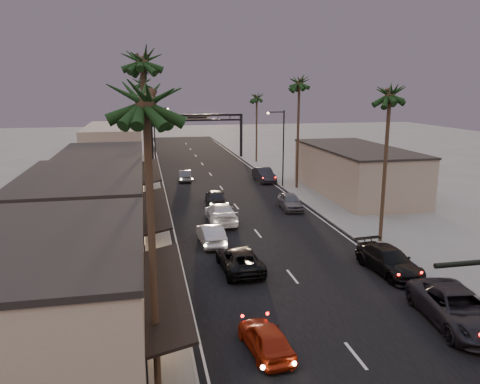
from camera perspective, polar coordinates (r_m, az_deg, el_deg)
name	(u,v)px	position (r m, az deg, el deg)	size (l,w,h in m)	color
ground	(231,200)	(49.24, -1.15, -0.93)	(200.00, 200.00, 0.00)	slate
road	(223,190)	(54.04, -2.12, 0.30)	(14.00, 120.00, 0.02)	black
sidewalk_left	(139,181)	(60.18, -12.20, 1.34)	(5.00, 92.00, 0.12)	slate
sidewalk_right	(284,175)	(62.88, 5.38, 2.05)	(5.00, 92.00, 0.12)	slate
storefront_near	(46,305)	(21.43, -22.62, -12.62)	(8.00, 12.00, 5.50)	tan
storefront_mid	(85,216)	(34.48, -18.41, -2.80)	(8.00, 14.00, 5.50)	gray
storefront_far	(103,177)	(50.08, -16.38, 1.71)	(8.00, 16.00, 5.00)	tan
storefront_dist	(115,146)	(72.70, -15.04, 5.45)	(8.00, 20.00, 6.00)	gray
building_right	(355,171)	(53.05, 13.89, 2.45)	(8.00, 18.00, 5.00)	gray
arch	(197,125)	(77.79, -5.26, 8.15)	(15.20, 0.40, 7.27)	black
streetlight_right	(281,142)	(54.73, 5.04, 6.06)	(2.13, 0.30, 9.00)	black
streetlight_left	(157,134)	(65.39, -10.12, 6.98)	(2.13, 0.30, 9.00)	black
palm_la	(145,90)	(16.07, -11.47, 12.04)	(3.20, 3.20, 13.20)	#38281C
palm_lb	(142,55)	(29.13, -11.87, 16.00)	(3.20, 3.20, 15.20)	#38281C
palm_lc	(143,100)	(43.08, -11.72, 10.95)	(3.20, 3.20, 12.20)	#38281C
palm_ld	(142,80)	(62.08, -11.88, 13.18)	(3.20, 3.20, 14.20)	#38281C
palm_ra	(390,89)	(35.58, 17.86, 11.88)	(3.20, 3.20, 13.20)	#38281C
palm_rb	(299,79)	(53.94, 7.26, 13.46)	(3.20, 3.20, 14.20)	#38281C
palm_rc	(257,95)	(73.16, 2.06, 11.78)	(3.20, 3.20, 12.20)	#38281C
palm_far	(144,88)	(85.07, -11.67, 12.31)	(3.20, 3.20, 13.20)	#38281C
oncoming_red	(266,338)	(21.74, 3.16, -17.36)	(1.61, 4.00, 1.36)	maroon
oncoming_pickup	(239,259)	(30.38, -0.07, -8.21)	(2.42, 5.25, 1.46)	black
oncoming_silver	(211,234)	(35.32, -3.56, -5.17)	(1.60, 4.59, 1.51)	#ABABB0
oncoming_white	(221,213)	(40.75, -2.33, -2.58)	(2.40, 5.89, 1.71)	silver
oncoming_dgrey	(215,197)	(46.83, -3.02, -0.64)	(1.91, 4.75, 1.62)	black
oncoming_grey_far	(185,176)	(59.29, -6.70, 2.01)	(1.49, 4.26, 1.40)	#454549
curbside_near	(458,308)	(26.13, 25.00, -12.71)	(2.92, 6.33, 1.76)	black
curbside_black	(389,261)	(31.41, 17.71, -7.98)	(2.26, 5.55, 1.61)	black
curbside_grey	(290,201)	(45.46, 6.14, -1.14)	(1.83, 4.54, 1.55)	#56565B
curbside_far	(264,175)	(58.68, 2.93, 2.12)	(1.80, 5.17, 1.70)	black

